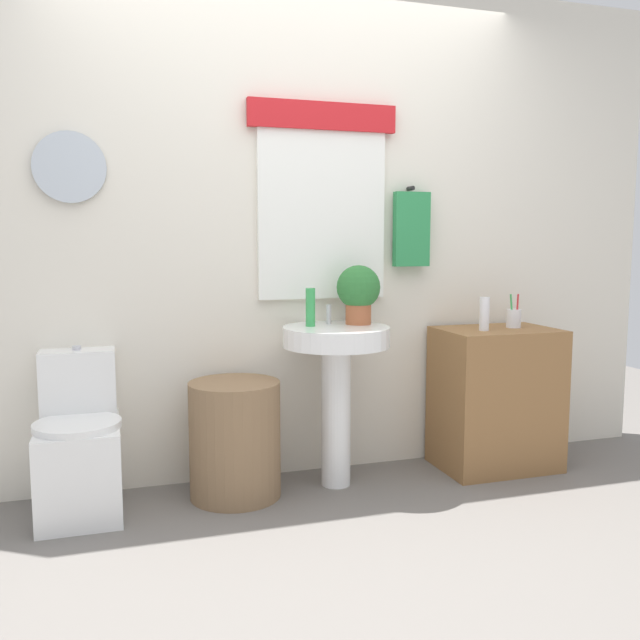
% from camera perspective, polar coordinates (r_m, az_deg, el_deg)
% --- Properties ---
extents(ground_plane, '(8.00, 8.00, 0.00)m').
position_cam_1_polar(ground_plane, '(2.75, 3.60, -20.15)').
color(ground_plane, slate).
extents(back_wall, '(4.40, 0.18, 2.60)m').
position_cam_1_polar(back_wall, '(3.55, -2.89, 7.71)').
color(back_wall, silver).
rests_on(back_wall, ground_plane).
extents(toilet, '(0.38, 0.51, 0.75)m').
position_cam_1_polar(toilet, '(3.32, -19.82, -10.38)').
color(toilet, white).
rests_on(toilet, ground_plane).
extents(laundry_hamper, '(0.44, 0.44, 0.57)m').
position_cam_1_polar(laundry_hamper, '(3.33, -7.26, -10.06)').
color(laundry_hamper, '#846647').
rests_on(laundry_hamper, ground_plane).
extents(pedestal_sink, '(0.54, 0.54, 0.82)m').
position_cam_1_polar(pedestal_sink, '(3.37, 1.39, -3.88)').
color(pedestal_sink, white).
rests_on(pedestal_sink, ground_plane).
extents(faucet, '(0.03, 0.03, 0.10)m').
position_cam_1_polar(faucet, '(3.45, 0.76, 0.50)').
color(faucet, silver).
rests_on(faucet, pedestal_sink).
extents(wooden_cabinet, '(0.63, 0.44, 0.77)m').
position_cam_1_polar(wooden_cabinet, '(3.82, 14.75, -6.47)').
color(wooden_cabinet, olive).
rests_on(wooden_cabinet, ground_plane).
extents(soap_bottle, '(0.05, 0.05, 0.19)m').
position_cam_1_polar(soap_bottle, '(3.34, -0.82, 1.09)').
color(soap_bottle, green).
rests_on(soap_bottle, pedestal_sink).
extents(potted_plant, '(0.23, 0.23, 0.30)m').
position_cam_1_polar(potted_plant, '(3.43, 3.30, 2.50)').
color(potted_plant, '#AD5B38').
rests_on(potted_plant, pedestal_sink).
extents(lotion_bottle, '(0.05, 0.05, 0.18)m').
position_cam_1_polar(lotion_bottle, '(3.65, 13.84, 0.51)').
color(lotion_bottle, white).
rests_on(lotion_bottle, wooden_cabinet).
extents(toothbrush_cup, '(0.08, 0.08, 0.19)m').
position_cam_1_polar(toothbrush_cup, '(3.82, 16.19, 0.16)').
color(toothbrush_cup, silver).
rests_on(toothbrush_cup, wooden_cabinet).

